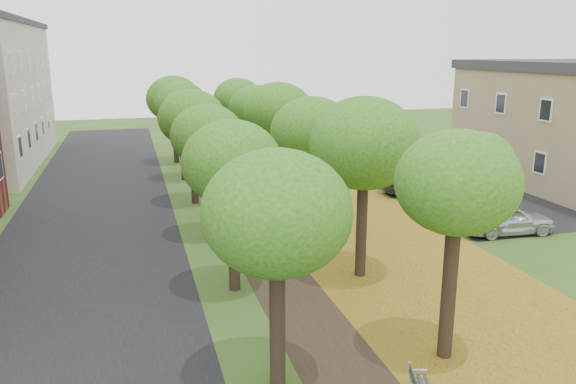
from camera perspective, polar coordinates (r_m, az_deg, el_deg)
ground at (r=15.80m, az=7.06°, el=-17.45°), size 120.00×120.00×0.00m
street_asphalt at (r=28.63m, az=-19.29°, el=-3.35°), size 8.00×70.00×0.01m
footpath at (r=29.06m, az=-4.39°, el=-2.31°), size 3.20×70.00×0.01m
leaf_verge at (r=30.39m, az=4.89°, el=-1.57°), size 7.50×70.00×0.01m
parking_lot at (r=35.04m, az=17.43°, el=-0.04°), size 9.00×16.00×0.01m
tree_row_west at (r=27.74m, az=-9.06°, el=6.71°), size 3.62×33.62×6.29m
tree_row_east at (r=28.69m, az=0.57°, el=7.13°), size 3.62×33.62×6.29m
car_silver at (r=27.73m, az=21.31°, el=-2.53°), size 4.40×2.04×1.46m
car_red at (r=30.32m, az=17.61°, el=-0.82°), size 4.69×2.89×1.46m
car_grey at (r=34.05m, az=13.50°, el=1.03°), size 4.86×1.98×1.41m
car_white at (r=36.42m, az=11.41°, el=1.91°), size 4.86×2.62×1.29m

